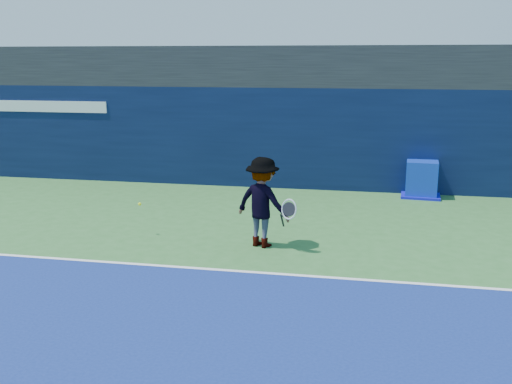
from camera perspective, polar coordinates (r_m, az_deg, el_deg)
ground at (r=8.31m, az=-13.29°, el=-14.66°), size 80.00×80.00×0.00m
baseline at (r=10.87m, az=-6.88°, el=-7.51°), size 24.00×0.10×0.01m
stadium_band at (r=18.44m, az=0.93°, el=12.48°), size 36.00×3.00×1.20m
back_wall_assembly at (r=17.61m, az=0.33°, el=5.59°), size 36.00×1.03×3.00m
equipment_cart at (r=16.86m, az=16.21°, el=1.16°), size 1.15×1.15×1.03m
tennis_player at (r=11.77m, az=0.66°, el=-1.03°), size 1.46×1.11×1.88m
tennis_ball at (r=12.83m, az=-11.55°, el=-1.19°), size 0.07×0.07×0.07m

